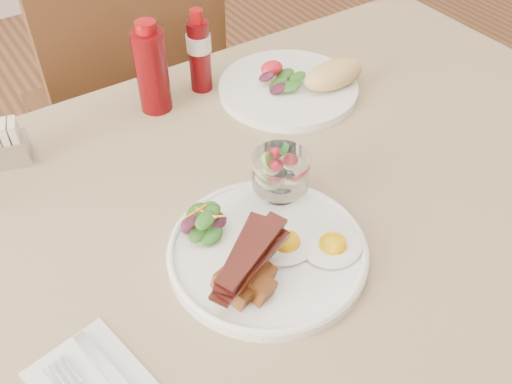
% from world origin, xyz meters
% --- Properties ---
extents(table, '(1.33, 0.88, 0.75)m').
position_xyz_m(table, '(0.00, 0.00, 0.66)').
color(table, brown).
rests_on(table, ground).
extents(chair_far, '(0.42, 0.42, 0.93)m').
position_xyz_m(chair_far, '(0.00, 0.66, 0.52)').
color(chair_far, brown).
rests_on(chair_far, ground).
extents(main_plate, '(0.28, 0.28, 0.02)m').
position_xyz_m(main_plate, '(-0.10, -0.09, 0.76)').
color(main_plate, white).
rests_on(main_plate, table).
extents(fried_eggs, '(0.14, 0.12, 0.02)m').
position_xyz_m(fried_eggs, '(-0.05, -0.12, 0.77)').
color(fried_eggs, white).
rests_on(fried_eggs, main_plate).
extents(bacon_potato_pile, '(0.14, 0.10, 0.06)m').
position_xyz_m(bacon_potato_pile, '(-0.15, -0.12, 0.80)').
color(bacon_potato_pile, brown).
rests_on(bacon_potato_pile, main_plate).
extents(side_salad, '(0.08, 0.07, 0.04)m').
position_xyz_m(side_salad, '(-0.15, -0.01, 0.79)').
color(side_salad, '#164412').
rests_on(side_salad, main_plate).
extents(fruit_cup, '(0.09, 0.09, 0.09)m').
position_xyz_m(fruit_cup, '(-0.02, -0.01, 0.82)').
color(fruit_cup, white).
rests_on(fruit_cup, main_plate).
extents(second_plate, '(0.27, 0.27, 0.07)m').
position_xyz_m(second_plate, '(0.19, 0.22, 0.77)').
color(second_plate, white).
rests_on(second_plate, table).
extents(ketchup_bottle, '(0.07, 0.07, 0.17)m').
position_xyz_m(ketchup_bottle, '(-0.07, 0.32, 0.83)').
color(ketchup_bottle, '#520408').
rests_on(ketchup_bottle, table).
extents(hot_sauce_bottle, '(0.06, 0.06, 0.16)m').
position_xyz_m(hot_sauce_bottle, '(0.04, 0.34, 0.83)').
color(hot_sauce_bottle, '#520408').
rests_on(hot_sauce_bottle, table).
extents(sugar_caddy, '(0.09, 0.07, 0.08)m').
position_xyz_m(sugar_caddy, '(-0.34, 0.32, 0.79)').
color(sugar_caddy, silver).
rests_on(sugar_caddy, table).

